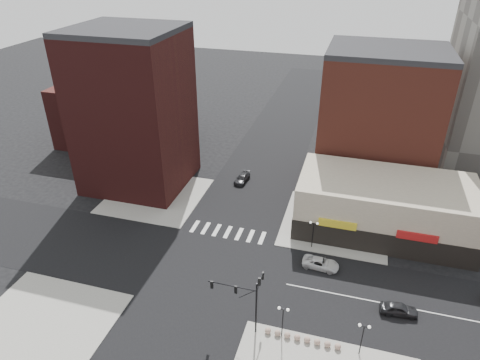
% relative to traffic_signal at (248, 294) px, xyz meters
% --- Properties ---
extents(ground, '(240.00, 240.00, 0.00)m').
position_rel_traffic_signal_xyz_m(ground, '(-7.24, 7.83, -4.96)').
color(ground, black).
rests_on(ground, ground).
extents(road_ew, '(200.00, 14.00, 0.02)m').
position_rel_traffic_signal_xyz_m(road_ew, '(-7.24, 7.83, -4.95)').
color(road_ew, black).
rests_on(road_ew, ground).
extents(road_ns, '(14.00, 200.00, 0.02)m').
position_rel_traffic_signal_xyz_m(road_ns, '(-7.24, 7.83, -4.95)').
color(road_ns, black).
rests_on(road_ns, ground).
extents(sidewalk_nw, '(15.00, 15.00, 0.12)m').
position_rel_traffic_signal_xyz_m(sidewalk_nw, '(-21.74, 22.33, -4.90)').
color(sidewalk_nw, gray).
rests_on(sidewalk_nw, ground).
extents(sidewalk_ne, '(15.00, 15.00, 0.12)m').
position_rel_traffic_signal_xyz_m(sidewalk_ne, '(7.26, 22.33, -4.90)').
color(sidewalk_ne, gray).
rests_on(sidewalk_ne, ground).
extents(sidewalk_sw, '(15.00, 15.00, 0.12)m').
position_rel_traffic_signal_xyz_m(sidewalk_sw, '(-21.74, -6.67, -4.90)').
color(sidewalk_sw, gray).
rests_on(sidewalk_sw, ground).
extents(building_nw, '(16.00, 15.00, 25.00)m').
position_rel_traffic_signal_xyz_m(building_nw, '(-26.24, 26.33, 7.54)').
color(building_nw, '#3D1413').
rests_on(building_nw, ground).
extents(building_nw_low, '(20.00, 18.00, 12.00)m').
position_rel_traffic_signal_xyz_m(building_nw_low, '(-39.24, 41.83, 1.04)').
color(building_nw_low, '#3D1413').
rests_on(building_nw_low, ground).
extents(building_ne_midrise, '(18.00, 15.00, 22.00)m').
position_rel_traffic_signal_xyz_m(building_ne_midrise, '(11.76, 37.33, 6.04)').
color(building_ne_midrise, maroon).
rests_on(building_ne_midrise, ground).
extents(building_ne_row, '(24.20, 12.20, 8.00)m').
position_rel_traffic_signal_xyz_m(building_ne_row, '(13.76, 22.83, -1.66)').
color(building_ne_row, '#C1B399').
rests_on(building_ne_row, ground).
extents(traffic_signal, '(5.59, 3.09, 7.77)m').
position_rel_traffic_signal_xyz_m(traffic_signal, '(0.00, 0.00, 0.00)').
color(traffic_signal, black).
rests_on(traffic_signal, ground).
extents(street_lamp_se_a, '(1.22, 0.32, 4.16)m').
position_rel_traffic_signal_xyz_m(street_lamp_se_a, '(3.76, -0.17, -1.67)').
color(street_lamp_se_a, black).
rests_on(street_lamp_se_a, sidewalk_se).
extents(street_lamp_se_b, '(1.22, 0.32, 4.16)m').
position_rel_traffic_signal_xyz_m(street_lamp_se_b, '(11.76, -0.17, -1.67)').
color(street_lamp_se_b, black).
rests_on(street_lamp_se_b, sidewalk_se).
extents(street_lamp_ne, '(1.22, 0.32, 4.16)m').
position_rel_traffic_signal_xyz_m(street_lamp_ne, '(4.76, 15.83, -1.67)').
color(street_lamp_ne, black).
rests_on(street_lamp_ne, sidewalk_ne).
extents(bollard_row, '(8.02, 0.67, 0.67)m').
position_rel_traffic_signal_xyz_m(bollard_row, '(5.94, -0.17, -4.51)').
color(bollard_row, gray).
rests_on(bollard_row, sidewalk_se).
extents(white_suv, '(4.81, 2.47, 1.30)m').
position_rel_traffic_signal_xyz_m(white_suv, '(6.40, 12.11, -4.31)').
color(white_suv, silver).
rests_on(white_suv, ground).
extents(dark_sedan_east, '(4.26, 2.00, 1.41)m').
position_rel_traffic_signal_xyz_m(dark_sedan_east, '(15.76, 6.65, -4.26)').
color(dark_sedan_east, black).
rests_on(dark_sedan_east, ground).
extents(dark_sedan_north, '(2.23, 4.56, 1.28)m').
position_rel_traffic_signal_xyz_m(dark_sedan_north, '(-9.38, 30.83, -4.32)').
color(dark_sedan_north, black).
rests_on(dark_sedan_north, ground).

